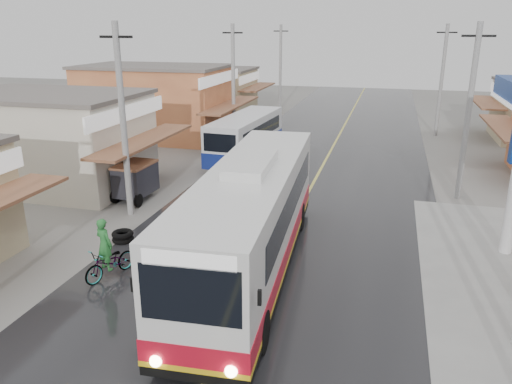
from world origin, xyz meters
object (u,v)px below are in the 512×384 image
Objects in this scene: second_bus at (246,137)px; tyre_stack at (123,236)px; tricycle_near at (135,179)px; cyclist at (109,258)px; coach_bus at (252,219)px.

second_bus reaches higher than tyre_stack.
cyclist is at bearing -66.09° from tricycle_near.
cyclist is (-0.02, -15.73, -0.76)m from second_bus.
coach_bus is 15.13× the size of tyre_stack.
coach_bus is 5.70m from tyre_stack.
second_bus is 13.14m from tyre_stack.
coach_bus is 5.83× the size of cyclist.
second_bus is 3.51× the size of tricycle_near.
coach_bus is at bearing -10.29° from tyre_stack.
tricycle_near is at bearing 112.03° from tyre_stack.
cyclist is 7.83m from tricycle_near.
tricycle_near is at bearing 138.98° from coach_bus.
cyclist is at bearing -161.67° from coach_bus.
tricycle_near is at bearing 131.48° from cyclist.
cyclist is at bearing -86.13° from second_bus.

